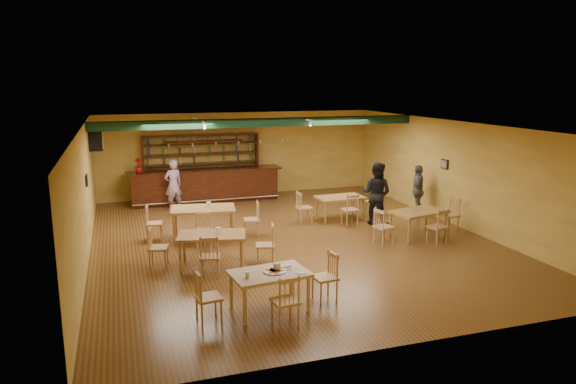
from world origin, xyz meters
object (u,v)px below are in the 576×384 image
object	(u,v)px
bar_counter	(205,186)
dining_table_b	(340,208)
patron_bar	(173,185)
patron_right_a	(376,193)
near_table	(270,291)
dining_table_d	(418,224)
dining_table_a	(204,223)
dining_table_c	(212,250)

from	to	relation	value
bar_counter	dining_table_b	xyz separation A→B (m)	(3.46, -3.64, -0.21)
patron_bar	patron_right_a	world-z (taller)	patron_right_a
patron_right_a	near_table	bearing A→B (deg)	95.52
dining_table_d	dining_table_a	bearing A→B (deg)	150.34
dining_table_b	dining_table_c	distance (m)	5.25
bar_counter	patron_bar	xyz separation A→B (m)	(-1.17, -0.83, 0.25)
dining_table_d	near_table	world-z (taller)	near_table
dining_table_a	patron_right_a	size ratio (longest dim) A/B	0.91
dining_table_b	dining_table_c	bearing A→B (deg)	-148.81
dining_table_c	patron_bar	world-z (taller)	patron_bar
dining_table_c	dining_table_b	bearing A→B (deg)	47.10
near_table	bar_counter	bearing A→B (deg)	81.23
near_table	patron_right_a	distance (m)	6.67
patron_bar	dining_table_d	bearing A→B (deg)	119.12
bar_counter	dining_table_b	distance (m)	5.03
dining_table_d	dining_table_b	bearing A→B (deg)	105.00
bar_counter	dining_table_a	world-z (taller)	bar_counter
dining_table_c	dining_table_a	bearing A→B (deg)	99.45
dining_table_a	dining_table_c	bearing A→B (deg)	-85.25
dining_table_c	patron_bar	distance (m)	5.74
dining_table_b	patron_bar	xyz separation A→B (m)	(-4.62, 2.82, 0.47)
near_table	patron_right_a	xyz separation A→B (m)	(4.61, 4.79, 0.54)
bar_counter	dining_table_d	size ratio (longest dim) A/B	3.60
bar_counter	dining_table_c	world-z (taller)	bar_counter
near_table	patron_bar	world-z (taller)	patron_bar
near_table	patron_bar	bearing A→B (deg)	88.94
dining_table_d	patron_right_a	world-z (taller)	patron_right_a
bar_counter	patron_right_a	size ratio (longest dim) A/B	2.89
dining_table_c	near_table	xyz separation A→B (m)	(0.57, -2.69, -0.01)
dining_table_b	patron_bar	bearing A→B (deg)	146.31
dining_table_d	near_table	xyz separation A→B (m)	(-5.04, -3.21, 0.00)
dining_table_a	dining_table_b	xyz separation A→B (m)	(4.22, 0.68, -0.06)
dining_table_c	near_table	distance (m)	2.75
patron_right_a	dining_table_a	bearing A→B (deg)	48.08
dining_table_d	patron_bar	world-z (taller)	patron_bar
dining_table_b	patron_bar	world-z (taller)	patron_bar
dining_table_c	patron_right_a	xyz separation A→B (m)	(5.18, 2.10, 0.54)
bar_counter	near_table	xyz separation A→B (m)	(-0.35, -9.24, -0.20)
dining_table_d	patron_bar	distance (m)	7.84
patron_bar	dining_table_b	bearing A→B (deg)	129.35
dining_table_d	patron_right_a	distance (m)	1.73
bar_counter	dining_table_c	xyz separation A→B (m)	(-0.92, -6.54, -0.19)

